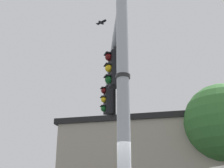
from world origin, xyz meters
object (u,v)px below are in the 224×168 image
traffic_light_mid_inner (108,100)px  bird_flying (101,23)px  street_name_sign (121,83)px  traffic_light_nearest_pole (114,69)px

traffic_light_mid_inner → bird_flying: 2.89m
bird_flying → traffic_light_mid_inner: bearing=-32.9°
traffic_light_mid_inner → bird_flying: size_ratio=2.94×
traffic_light_mid_inner → street_name_sign: 4.54m
traffic_light_nearest_pole → bird_flying: (1.87, -0.14, 2.69)m
traffic_light_nearest_pole → traffic_light_mid_inner: 2.86m
traffic_light_mid_inner → bird_flying: (-0.90, 0.58, 2.69)m
traffic_light_mid_inner → street_name_sign: traffic_light_mid_inner is taller
street_name_sign → bird_flying: size_ratio=3.13×
street_name_sign → traffic_light_nearest_pole: bearing=-13.9°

